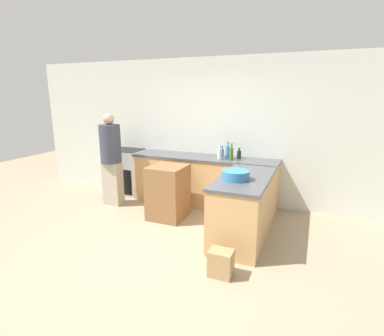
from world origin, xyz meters
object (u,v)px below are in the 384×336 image
(range_oven, at_px, (127,171))
(dish_soap_bottle, at_px, (228,152))
(island_table, at_px, (168,192))
(water_bottle_blue, at_px, (222,152))
(wine_bottle_dark, at_px, (239,154))
(person_by_range, at_px, (111,157))
(mixing_bowl, at_px, (235,175))
(paper_bag, at_px, (221,263))
(olive_oil_bottle, at_px, (231,154))
(vinegar_bottle_clear, at_px, (220,153))

(range_oven, height_order, dish_soap_bottle, dish_soap_bottle)
(island_table, bearing_deg, water_bottle_blue, 57.45)
(wine_bottle_dark, height_order, dish_soap_bottle, dish_soap_bottle)
(island_table, bearing_deg, wine_bottle_dark, 43.92)
(person_by_range, bearing_deg, range_oven, 102.10)
(mixing_bowl, distance_m, dish_soap_bottle, 1.32)
(island_table, relative_size, water_bottle_blue, 4.55)
(paper_bag, bearing_deg, island_table, 136.01)
(island_table, xyz_separation_m, water_bottle_blue, (0.63, 0.98, 0.55))
(island_table, xyz_separation_m, mixing_bowl, (1.25, -0.43, 0.53))
(water_bottle_blue, bearing_deg, olive_oil_bottle, -44.97)
(water_bottle_blue, bearing_deg, paper_bag, -72.73)
(wine_bottle_dark, bearing_deg, mixing_bowl, -77.97)
(olive_oil_bottle, bearing_deg, wine_bottle_dark, 64.53)
(mixing_bowl, distance_m, person_by_range, 2.55)
(wine_bottle_dark, distance_m, person_by_range, 2.33)
(person_by_range, bearing_deg, vinegar_bottle_clear, 17.37)
(wine_bottle_dark, distance_m, water_bottle_blue, 0.34)
(olive_oil_bottle, relative_size, wine_bottle_dark, 1.55)
(water_bottle_blue, bearing_deg, person_by_range, -156.03)
(range_oven, relative_size, wine_bottle_dark, 4.83)
(range_oven, distance_m, island_table, 1.62)
(dish_soap_bottle, bearing_deg, range_oven, 179.10)
(range_oven, relative_size, vinegar_bottle_clear, 3.52)
(dish_soap_bottle, relative_size, person_by_range, 0.19)
(vinegar_bottle_clear, bearing_deg, mixing_bowl, -63.26)
(mixing_bowl, height_order, water_bottle_blue, water_bottle_blue)
(olive_oil_bottle, relative_size, dish_soap_bottle, 0.94)
(person_by_range, bearing_deg, olive_oil_bottle, 15.51)
(paper_bag, bearing_deg, person_by_range, 150.84)
(olive_oil_bottle, height_order, vinegar_bottle_clear, olive_oil_bottle)
(paper_bag, bearing_deg, olive_oil_bottle, 102.81)
(vinegar_bottle_clear, bearing_deg, island_table, -131.46)
(range_oven, xyz_separation_m, olive_oil_bottle, (2.26, -0.10, 0.57))
(island_table, bearing_deg, olive_oil_bottle, 40.24)
(olive_oil_bottle, xyz_separation_m, paper_bag, (0.46, -2.02, -0.88))
(range_oven, bearing_deg, paper_bag, -38.01)
(island_table, relative_size, mixing_bowl, 2.37)
(island_table, relative_size, dish_soap_bottle, 2.81)
(mixing_bowl, xyz_separation_m, paper_bag, (0.08, -0.86, -0.82))
(olive_oil_bottle, bearing_deg, mixing_bowl, -72.02)
(dish_soap_bottle, bearing_deg, water_bottle_blue, 131.43)
(range_oven, xyz_separation_m, mixing_bowl, (2.64, -1.27, 0.52))
(mixing_bowl, height_order, wine_bottle_dark, wine_bottle_dark)
(wine_bottle_dark, height_order, water_bottle_blue, water_bottle_blue)
(person_by_range, xyz_separation_m, paper_bag, (2.57, -1.43, -0.76))
(olive_oil_bottle, bearing_deg, island_table, -139.76)
(olive_oil_bottle, xyz_separation_m, person_by_range, (-2.11, -0.59, -0.12))
(range_oven, relative_size, person_by_range, 0.54)
(olive_oil_bottle, distance_m, wine_bottle_dark, 0.21)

